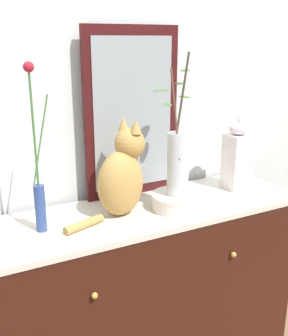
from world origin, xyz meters
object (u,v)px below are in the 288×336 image
Objects in this scene: mirror_leaning at (132,114)px; vase_slim_green at (39,184)px; vase_glass_clear at (178,160)px; cat_sitting at (121,175)px; jar_lidded_porcelain at (237,157)px; sideboard at (144,295)px; bowl_porcelain at (177,201)px.

vase_slim_green is (-0.46, -0.19, -0.18)m from mirror_leaning.
mirror_leaning is 0.30m from vase_glass_clear.
cat_sitting is 0.60m from jar_lidded_porcelain.
vase_slim_green reaches higher than sideboard.
sideboard is at bearing 0.66° from vase_slim_green.
cat_sitting reaches higher than bowl_porcelain.
cat_sitting reaches higher than jar_lidded_porcelain.
sideboard is 0.81m from mirror_leaning.
bowl_porcelain is at bearing -14.53° from cat_sitting.
jar_lidded_porcelain is at bearing 2.10° from vase_slim_green.
sideboard is at bearing 157.85° from bowl_porcelain.
cat_sitting is 0.63× the size of vase_slim_green.
vase_glass_clear is at bearing 108.27° from bowl_porcelain.
mirror_leaning is at bearing 161.08° from jar_lidded_porcelain.
mirror_leaning is 0.42m from bowl_porcelain.
sideboard is 0.73m from vase_slim_green.
jar_lidded_porcelain is (0.50, 0.03, 0.57)m from sideboard.
bowl_porcelain reaches higher than sideboard.
cat_sitting is 1.80× the size of bowl_porcelain.
sideboard is at bearing 158.12° from vase_glass_clear.
bowl_porcelain is (0.13, -0.05, 0.45)m from sideboard.
vase_slim_green is at bearing 175.20° from vase_glass_clear.
vase_slim_green is at bearing -157.45° from mirror_leaning.
mirror_leaning is 1.90× the size of cat_sitting.
sideboard is at bearing -3.70° from cat_sitting.
sideboard is at bearing -102.06° from mirror_leaning.
jar_lidded_porcelain is (0.60, 0.02, -0.01)m from cat_sitting.
vase_glass_clear is at bearing -69.98° from mirror_leaning.
cat_sitting is 0.33m from vase_slim_green.
mirror_leaning is at bearing 52.95° from cat_sitting.
mirror_leaning is 3.42× the size of bowl_porcelain.
bowl_porcelain is at bearing -167.83° from jar_lidded_porcelain.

